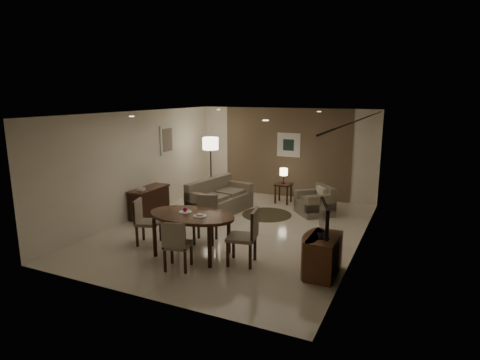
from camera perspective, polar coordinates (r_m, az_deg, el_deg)
The scene contains 31 objects.
room_shell at distance 9.46m, azimuth 0.51°, elevation 1.42°, with size 5.50×7.00×2.70m.
taupe_accent at distance 12.29m, azimuth 6.49°, elevation 3.86°, with size 3.96×0.03×2.70m, color brown.
curtain_wall at distance 8.34m, azimuth 16.34°, elevation -0.77°, with size 0.08×6.70×2.58m, color #BCAD93, non-canonical shape.
curtain_rod at distance 8.15m, azimuth 16.89°, elevation 8.30°, with size 0.03×0.03×6.80m, color black.
art_back_frame at distance 12.21m, azimuth 6.93°, elevation 4.97°, with size 0.72×0.03×0.72m, color silver.
art_back_canvas at distance 12.19m, azimuth 6.91°, elevation 4.97°, with size 0.34×0.01×0.34m, color black.
art_left_frame at distance 11.42m, azimuth -10.36°, elevation 5.63°, with size 0.03×0.60×0.80m, color silver.
art_left_canvas at distance 11.41m, azimuth -10.30°, elevation 5.63°, with size 0.01×0.46×0.64m, color gray.
downlight_nl at distance 8.18m, azimuth -15.16°, elevation 8.73°, with size 0.10×0.10×0.01m, color white.
downlight_nr at distance 6.73m, azimuth 3.66°, elevation 8.45°, with size 0.10×0.10×0.01m, color white.
downlight_fl at distance 11.17m, azimuth -3.09°, elevation 9.96°, with size 0.10×0.10×0.01m, color white.
downlight_fr at distance 10.16m, azimuth 11.19°, elevation 9.53°, with size 0.10×0.10×0.01m, color white.
console_desk at distance 10.61m, azimuth -12.77°, elevation -3.09°, with size 0.48×1.20×0.75m, color #462916, non-canonical shape.
telephone at distance 10.28m, azimuth -13.89°, elevation -1.20°, with size 0.20×0.14×0.09m, color white, non-canonical shape.
tv_cabinet at distance 7.27m, azimuth 11.77°, elevation -10.50°, with size 0.48×0.90×0.70m, color #5A321B, non-canonical shape.
flat_tv at distance 7.04m, azimuth 11.85°, elevation -5.44°, with size 0.06×0.88×0.60m, color black, non-canonical shape.
dining_table at distance 7.98m, azimuth -6.83°, elevation -7.70°, with size 1.77×1.11×0.83m, color #462916, non-canonical shape.
chair_near at distance 7.39m, azimuth -8.82°, elevation -9.00°, with size 0.45×0.45×0.94m, color gray, non-canonical shape.
chair_far at distance 8.58m, azimuth -4.98°, elevation -5.69°, with size 0.48×0.48×0.99m, color gray, non-canonical shape.
chair_left at distance 8.68m, azimuth -12.89°, elevation -5.84°, with size 0.46×0.46×0.96m, color gray, non-canonical shape.
chair_right at distance 7.49m, azimuth 0.24°, elevation -8.06°, with size 0.51×0.51×1.06m, color gray, non-canonical shape.
plate_a at distance 7.98m, azimuth -7.82°, elevation -4.53°, with size 0.26×0.26×0.02m, color white.
plate_b at distance 7.70m, azimuth -5.70°, elevation -5.11°, with size 0.26×0.26×0.02m, color white.
fruit_apple at distance 7.97m, azimuth -7.83°, elevation -4.16°, with size 0.09×0.09×0.09m, color maroon.
napkin at distance 7.69m, azimuth -5.71°, elevation -4.94°, with size 0.12×0.08×0.03m, color white.
round_rug at distance 10.59m, azimuth 3.84°, elevation -4.92°, with size 1.30×1.30×0.01m, color #433725.
sofa at distance 10.70m, azimuth -2.83°, elevation -2.33°, with size 0.93×1.85×0.87m, color gray, non-canonical shape.
armchair at distance 10.69m, azimuth 10.57°, elevation -2.86°, with size 0.86×0.81×0.76m, color gray, non-canonical shape.
side_table at distance 11.70m, azimuth 6.17°, elevation -1.89°, with size 0.45×0.45×0.57m, color black, non-canonical shape.
table_lamp at distance 11.58m, azimuth 6.23°, elevation 0.68°, with size 0.22×0.22×0.50m, color #FFEAC1, non-canonical shape.
floor_lamp at distance 12.01m, azimuth -4.16°, elevation 1.66°, with size 0.47×0.47×1.85m, color #FFE5B7, non-canonical shape.
Camera 1 is at (3.85, -8.06, 3.13)m, focal length 30.00 mm.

